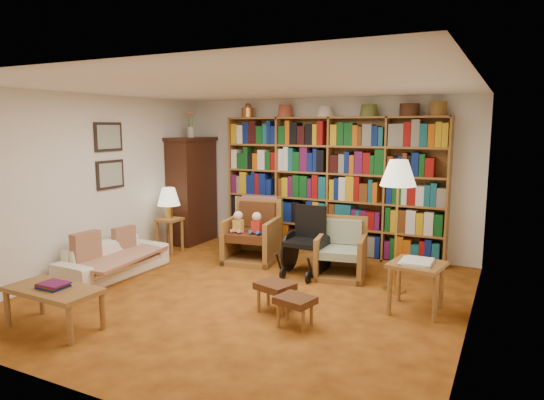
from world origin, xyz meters
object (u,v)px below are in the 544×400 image
Objects in this scene: wheelchair at (307,243)px; side_table_papers at (417,270)px; side_table_lamp at (170,228)px; armchair_sage at (343,254)px; footstool_a at (275,288)px; coffee_table at (54,293)px; floor_lamp at (398,178)px; armchair_leather at (255,235)px; footstool_b at (295,302)px; sofa at (114,259)px.

wheelchair reaches higher than side_table_papers.
wheelchair is (2.45, -0.08, 0.03)m from side_table_lamp.
footstool_a is (-0.26, -1.59, -0.04)m from armchair_sage.
side_table_papers is 0.62× the size of coffee_table.
footstool_a is (-1.04, -1.27, -1.16)m from floor_lamp.
floor_lamp is at bearing -7.83° from wheelchair.
armchair_leather is 1.48m from armchair_sage.
side_table_papers is 1.46× the size of footstool_b.
coffee_table is at bearing -141.55° from footstool_a.
side_table_lamp is 0.59× the size of armchair_leather.
wheelchair reaches higher than coffee_table.
armchair_sage is at bearing 55.58° from coffee_table.
side_table_papers is 1.36× the size of footstool_a.
sofa reaches higher than footstool_b.
armchair_leather is 0.95× the size of coffee_table.
side_table_lamp is at bearing 149.48° from footstool_b.
footstool_a is (2.68, -1.52, -0.14)m from side_table_lamp.
footstool_a is (1.21, -1.74, -0.12)m from armchair_leather.
armchair_leather is at bearing 168.10° from floor_lamp.
sofa is 2.80× the size of side_table_lamp.
side_table_lamp is 0.70× the size of armchair_sage.
footstool_b is 2.47m from coffee_table.
wheelchair reaches higher than sofa.
sofa is 1.78m from coffee_table.
floor_lamp is 1.64× the size of coffee_table.
side_table_lamp is 4.17m from side_table_papers.
armchair_sage is at bearing 157.97° from floor_lamp.
wheelchair is at bearing -163.65° from armchair_sage.
coffee_table is at bearing -73.60° from side_table_lamp.
armchair_sage reaches higher than sofa.
floor_lamp reaches higher than coffee_table.
wheelchair is at bearing 98.75° from footstool_a.
wheelchair reaches higher than footstool_a.
sofa is 3.97m from floor_lamp.
side_table_papers is at bearing -24.55° from wheelchair.
armchair_sage is 0.49× the size of floor_lamp.
armchair_sage is 3.66m from coffee_table.
wheelchair is 2.22× the size of footstool_b.
armchair_leather is at bearing 127.95° from footstool_b.
wheelchair is (0.98, -0.30, 0.05)m from armchair_leather.
sofa is at bearing -163.07° from floor_lamp.
armchair_sage reaches higher than footstool_a.
footstool_b is (1.57, -2.02, -0.13)m from armchair_leather.
armchair_sage is (1.47, -0.16, -0.08)m from armchair_leather.
footstool_a is 0.46× the size of coffee_table.
wheelchair is 1.83m from footstool_b.
sofa is 4.03m from side_table_papers.
footstool_a is (-1.41, -0.70, -0.21)m from side_table_papers.
side_table_lamp reaches higher than coffee_table.
floor_lamp is 3.56× the size of footstool_a.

